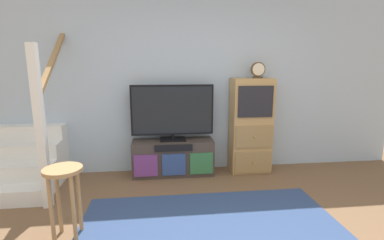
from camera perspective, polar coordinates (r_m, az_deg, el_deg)
back_wall at (r=4.21m, az=-0.08°, el=8.08°), size 6.40×0.12×2.70m
area_rug at (r=2.85m, az=4.54°, el=-22.53°), size 2.60×1.80×0.01m
media_console at (r=4.14m, az=-3.82°, el=-7.53°), size 1.16×0.38×0.51m
television at (r=3.99m, az=-3.96°, el=1.77°), size 1.16×0.22×0.79m
side_cabinet at (r=4.23m, az=11.70°, el=-1.18°), size 0.58×0.38×1.38m
desk_clock at (r=4.14m, az=13.12°, el=9.74°), size 0.20×0.08×0.23m
staircase at (r=4.47m, az=-29.63°, el=-6.05°), size 1.00×1.36×2.20m
bar_stool_near at (r=2.85m, az=-24.33°, el=-12.02°), size 0.34×0.34×0.68m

